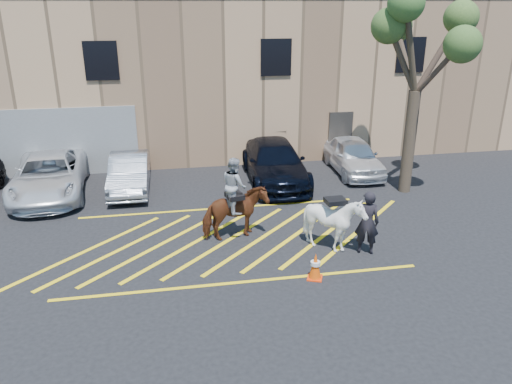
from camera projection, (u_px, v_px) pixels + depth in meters
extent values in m
plane|color=black|center=(228.00, 235.00, 15.39)|extent=(90.00, 90.00, 0.00)
imported|color=silver|center=(49.00, 176.00, 18.40)|extent=(2.86, 5.53, 1.49)
imported|color=#9498A1|center=(129.00, 173.00, 18.96)|extent=(1.45, 4.10, 1.35)
imported|color=black|center=(275.00, 162.00, 19.84)|extent=(2.39, 5.45, 1.56)
imported|color=white|center=(353.00, 156.00, 20.89)|extent=(1.87, 4.31, 1.45)
imported|color=black|center=(367.00, 222.00, 14.02)|extent=(0.80, 0.65, 1.88)
cube|color=tan|center=(196.00, 71.00, 25.17)|extent=(32.00, 10.00, 7.00)
cube|color=black|center=(101.00, 61.00, 19.47)|extent=(1.30, 0.08, 1.50)
cube|color=black|center=(276.00, 57.00, 20.65)|extent=(1.30, 0.08, 1.50)
cube|color=black|center=(411.00, 55.00, 21.67)|extent=(1.30, 0.08, 1.50)
cube|color=#38332D|center=(340.00, 136.00, 22.41)|extent=(1.10, 0.08, 2.20)
cube|color=yellow|center=(85.00, 251.00, 14.40)|extent=(4.20, 4.20, 0.01)
cube|color=yellow|center=(123.00, 248.00, 14.58)|extent=(4.20, 4.20, 0.01)
cube|color=yellow|center=(159.00, 245.00, 14.75)|extent=(4.20, 4.20, 0.01)
cube|color=yellow|center=(195.00, 242.00, 14.93)|extent=(4.20, 4.20, 0.01)
cube|color=yellow|center=(229.00, 240.00, 15.11)|extent=(4.20, 4.20, 0.01)
cube|color=yellow|center=(263.00, 237.00, 15.29)|extent=(4.20, 4.20, 0.01)
cube|color=yellow|center=(297.00, 234.00, 15.46)|extent=(4.20, 4.20, 0.01)
cube|color=yellow|center=(329.00, 231.00, 15.64)|extent=(4.20, 4.20, 0.01)
cube|color=yellow|center=(361.00, 229.00, 15.82)|extent=(4.20, 4.20, 0.01)
cube|color=yellow|center=(220.00, 208.00, 17.41)|extent=(9.50, 0.12, 0.01)
cube|color=yellow|center=(242.00, 282.00, 12.81)|extent=(9.50, 0.12, 0.01)
imported|color=#5B2515|center=(235.00, 213.00, 14.93)|extent=(2.08, 1.30, 1.63)
imported|color=gray|center=(234.00, 185.00, 14.60)|extent=(0.80, 0.93, 1.66)
cube|color=black|center=(235.00, 196.00, 14.72)|extent=(0.58, 0.65, 0.14)
imported|color=silver|center=(334.00, 223.00, 14.21)|extent=(1.46, 1.62, 1.71)
cube|color=black|center=(335.00, 201.00, 13.97)|extent=(0.58, 0.49, 0.14)
cube|color=#F5350A|center=(315.00, 278.00, 13.00)|extent=(0.49, 0.49, 0.03)
cone|color=#E14B09|center=(315.00, 265.00, 12.87)|extent=(0.32, 0.32, 0.70)
cylinder|color=silver|center=(315.00, 263.00, 12.85)|extent=(0.25, 0.25, 0.10)
cylinder|color=#4C3F2E|center=(409.00, 143.00, 18.36)|extent=(0.44, 0.44, 3.80)
cylinder|color=#443529|center=(438.00, 56.00, 17.53)|extent=(1.76, 0.51, 2.68)
cylinder|color=#47362B|center=(405.00, 59.00, 18.11)|extent=(0.33, 1.88, 2.34)
cylinder|color=#48382B|center=(402.00, 61.00, 17.21)|extent=(1.40, 0.20, 2.39)
cylinder|color=#4D3D2F|center=(437.00, 70.00, 16.79)|extent=(0.78, 1.62, 1.96)
cylinder|color=#483E2C|center=(411.00, 51.00, 16.86)|extent=(1.16, 0.77, 3.11)
sphere|color=#547030|center=(461.00, 17.00, 17.34)|extent=(1.20, 1.20, 1.20)
sphere|color=#49632A|center=(396.00, 26.00, 18.49)|extent=(1.20, 1.20, 1.20)
sphere|color=#48622A|center=(389.00, 26.00, 16.70)|extent=(1.20, 1.20, 1.20)
sphere|color=#44662B|center=(463.00, 44.00, 15.87)|extent=(1.20, 1.20, 1.20)
sphere|color=#44652B|center=(406.00, 3.00, 15.99)|extent=(1.20, 1.20, 1.20)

